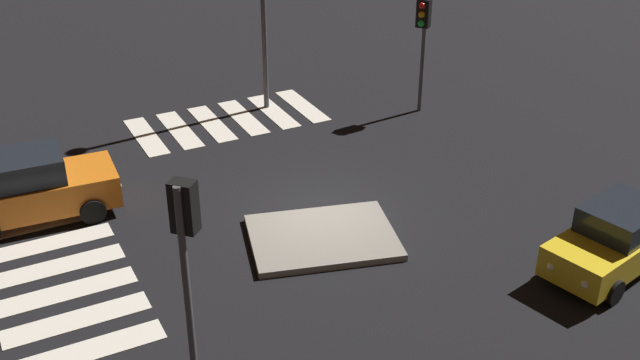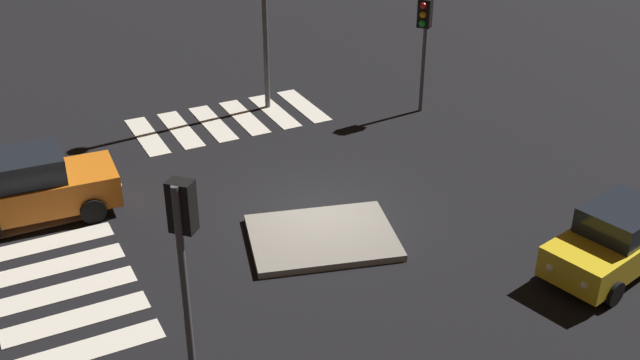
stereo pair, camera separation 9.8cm
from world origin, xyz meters
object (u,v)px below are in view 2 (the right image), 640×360
object	(u,v)px
traffic_light_north	(184,240)
car_orange	(31,186)
car_yellow	(615,240)
traffic_island	(322,237)
traffic_light_south	(424,27)

from	to	relation	value
traffic_light_north	car_orange	bearing A→B (deg)	57.10
car_orange	car_yellow	bearing A→B (deg)	-33.17
traffic_island	traffic_light_north	size ratio (longest dim) A/B	0.92
car_orange	traffic_light_south	distance (m)	13.49
car_yellow	traffic_light_south	world-z (taller)	traffic_light_south
traffic_island	car_orange	bearing A→B (deg)	-35.68
traffic_light_north	traffic_island	bearing A→B (deg)	-4.88
car_yellow	traffic_light_north	bearing A→B (deg)	-15.86
traffic_light_north	traffic_light_south	size ratio (longest dim) A/B	1.15
traffic_island	car_orange	size ratio (longest dim) A/B	0.97
traffic_light_north	traffic_light_south	world-z (taller)	traffic_light_north
traffic_island	car_yellow	world-z (taller)	car_yellow
traffic_island	traffic_light_north	bearing A→B (deg)	39.54
car_orange	car_yellow	xyz separation A→B (m)	(-12.02, 8.86, -0.11)
car_orange	traffic_light_south	xyz separation A→B (m)	(-13.24, -1.39, 2.14)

